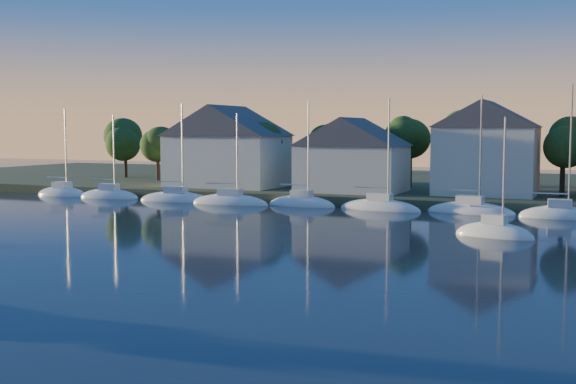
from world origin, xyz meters
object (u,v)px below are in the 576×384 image
Objects in this scene: clubhouse_west at (228,145)px; drifting_sailboat_right at (494,236)px; clubhouse_centre at (352,154)px; clubhouse_east at (487,147)px.

drifting_sailboat_right is at bearing -33.34° from clubhouse_west.
clubhouse_centre reaches higher than drifting_sailboat_right.
drifting_sailboat_right is (34.12, -22.44, -5.83)m from clubhouse_west.
clubhouse_west is 30.02m from clubhouse_east.
drifting_sailboat_right is (4.12, -23.44, -5.90)m from clubhouse_east.
clubhouse_centre is 1.18× the size of drifting_sailboat_right.
clubhouse_west reaches higher than drifting_sailboat_right.
clubhouse_centre is at bearing 142.24° from drifting_sailboat_right.
clubhouse_east reaches higher than clubhouse_west.
clubhouse_centre is 14.17m from clubhouse_east.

